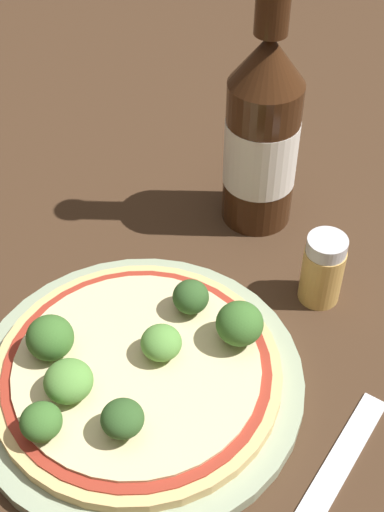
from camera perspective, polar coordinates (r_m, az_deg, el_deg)
The scene contains 13 objects.
ground_plane at distance 0.55m, azimuth -2.93°, elevation -10.30°, with size 3.00×3.00×0.00m, color #3D2819.
plate at distance 0.55m, azimuth -4.31°, elevation -9.90°, with size 0.25×0.25×0.01m.
pizza at distance 0.54m, azimuth -4.40°, elevation -9.18°, with size 0.22×0.22×0.01m.
broccoli_floret_0 at distance 0.54m, azimuth -11.29°, elevation -6.43°, with size 0.04×0.04×0.03m.
broccoli_floret_1 at distance 0.49m, azimuth -5.59°, elevation -12.84°, with size 0.03×0.03×0.03m.
broccoli_floret_2 at distance 0.53m, azimuth -2.48°, elevation -6.95°, with size 0.03×0.03×0.02m.
broccoli_floret_3 at distance 0.51m, azimuth -9.85°, elevation -9.84°, with size 0.04×0.04×0.03m.
broccoli_floret_4 at distance 0.55m, azimuth 0.08°, elevation -3.36°, with size 0.03×0.03×0.03m.
broccoli_floret_5 at distance 0.50m, azimuth -11.98°, elevation -12.84°, with size 0.03×0.03×0.02m.
broccoli_floret_6 at distance 0.53m, azimuth 3.83°, elevation -5.42°, with size 0.04×0.04×0.04m.
beer_bottle at distance 0.63m, azimuth 5.65°, elevation 9.86°, with size 0.07×0.07×0.26m.
pepper_shaker at distance 0.59m, azimuth 10.41°, elevation -1.06°, with size 0.03×0.03×0.07m.
fork at distance 0.51m, azimuth 10.11°, elevation -18.57°, with size 0.04×0.19×0.00m.
Camera 1 is at (0.17, -0.27, 0.45)m, focal length 50.00 mm.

